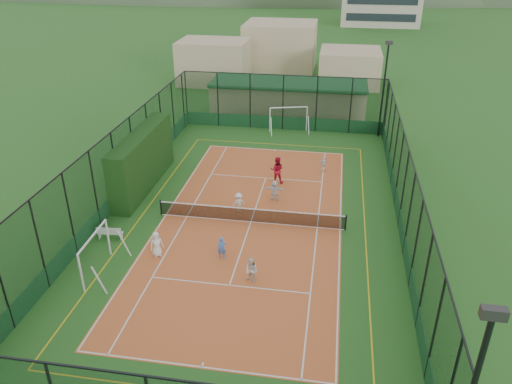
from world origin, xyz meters
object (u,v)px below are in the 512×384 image
child_near_mid (222,248)px  child_near_left (157,244)px  clubhouse (289,97)px  coach (277,170)px  child_near_right (251,271)px  futsal_goal_far (288,119)px  floodlight_ne (383,90)px  child_far_left (239,202)px  child_far_right (323,164)px  white_bench (110,232)px  child_far_back (275,190)px  futsal_goal_near (95,254)px

child_near_mid → child_near_left: bearing=172.7°
clubhouse → coach: clubhouse is taller
child_near_right → child_near_left: bearing=-167.9°
futsal_goal_far → clubhouse: bearing=80.5°
floodlight_ne → clubhouse: (-8.60, 5.40, -2.55)m
child_near_mid → child_near_right: 2.72m
clubhouse → child_far_left: size_ratio=11.57×
child_near_left → coach: coach is taller
floodlight_ne → child_near_left: 25.01m
clubhouse → child_far_right: (4.10, -13.72, -0.98)m
white_bench → child_near_mid: (6.89, -0.88, 0.24)m
clubhouse → child_far_left: (-1.00, -20.80, -0.91)m
clubhouse → coach: size_ratio=7.71×
white_bench → child_far_back: (8.87, 6.32, 0.31)m
futsal_goal_far → child_far_back: (0.50, -13.42, -0.39)m
clubhouse → child_far_back: clubhouse is taller
child_near_right → floodlight_ne: bearing=98.8°
white_bench → child_far_left: (6.80, 4.39, 0.25)m
futsal_goal_far → child_far_back: futsal_goal_far is taller
coach → child_near_right: bearing=90.7°
floodlight_ne → futsal_goal_far: size_ratio=2.38×
clubhouse → child_near_right: (1.07, -27.95, -0.86)m
floodlight_ne → futsal_goal_far: bearing=-179.7°
futsal_goal_near → child_near_mid: futsal_goal_near is taller
child_near_right → child_far_right: child_near_right is taller
white_bench → child_near_mid: 6.96m
child_far_right → child_far_back: bearing=60.9°
white_bench → futsal_goal_near: futsal_goal_near is taller
child_far_right → child_far_back: (-3.03, -5.14, 0.13)m
child_far_left → child_far_right: child_far_left is taller
child_near_left → child_far_left: size_ratio=1.14×
child_far_back → coach: 2.71m
child_near_left → child_far_left: 6.63m
clubhouse → child_near_left: clubhouse is taller
floodlight_ne → futsal_goal_near: size_ratio=2.40×
futsal_goal_near → child_near_left: 3.27m
child_far_left → futsal_goal_far: bearing=-128.8°
clubhouse → coach: bearing=-86.9°
floodlight_ne → child_near_left: size_ratio=5.52×
clubhouse → child_far_left: 20.84m
child_near_right → child_far_right: size_ratio=1.21×
clubhouse → child_near_mid: (-0.91, -26.07, -0.92)m
child_near_mid → child_far_right: (5.00, 12.35, -0.07)m
coach → child_far_back: bearing=93.8°
futsal_goal_far → child_near_left: bearing=-119.1°
futsal_goal_near → child_near_right: futsal_goal_near is taller
white_bench → child_far_left: child_far_left is taller
white_bench → child_far_left: 8.10m
child_far_right → floodlight_ne: bearing=-117.0°
child_far_left → child_far_back: child_far_back is taller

